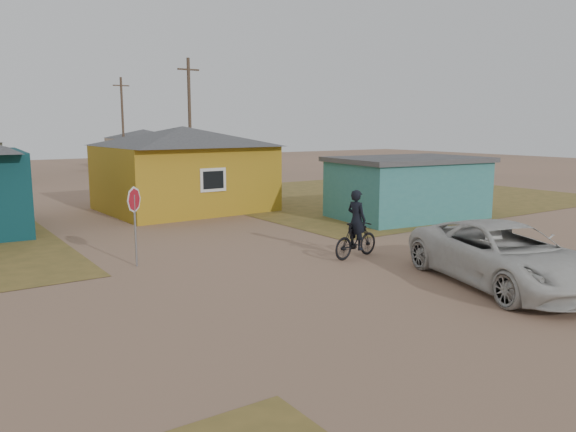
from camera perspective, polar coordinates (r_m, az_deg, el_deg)
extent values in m
plane|color=#916B53|center=(13.84, 3.80, -7.31)|extent=(120.00, 120.00, 0.00)
cube|color=olive|center=(32.52, 9.19, 2.13)|extent=(20.00, 18.00, 0.00)
cube|color=#AE831A|center=(26.79, -10.53, 3.82)|extent=(7.21, 6.24, 3.00)
pyramid|color=#3A3A3D|center=(26.69, -10.65, 7.99)|extent=(7.72, 6.76, 0.90)
cube|color=silver|center=(24.05, -7.62, 3.66)|extent=(1.20, 0.06, 1.00)
cube|color=black|center=(24.02, -7.59, 3.65)|extent=(0.95, 0.04, 0.75)
cube|color=teal|center=(24.65, 12.00, 2.62)|extent=(6.39, 4.61, 2.40)
cube|color=#3A3A3D|center=(24.54, 12.10, 5.64)|extent=(6.71, 4.93, 0.20)
cube|color=tan|center=(53.69, -14.41, 6.18)|extent=(6.41, 5.50, 2.80)
pyramid|color=#3A3A3D|center=(53.63, -14.49, 8.10)|extent=(6.95, 6.05, 0.80)
cylinder|color=#4D3B2E|center=(35.62, -9.94, 9.15)|extent=(0.20, 0.20, 8.00)
cube|color=#4D3B2E|center=(35.78, -10.09, 14.44)|extent=(1.40, 0.10, 0.10)
cylinder|color=#4D3B2E|center=(50.93, -16.43, 8.88)|extent=(0.20, 0.20, 8.00)
cube|color=#4D3B2E|center=(51.04, -16.60, 12.58)|extent=(1.40, 0.10, 0.10)
cylinder|color=gray|center=(16.25, -15.25, -1.46)|extent=(0.06, 0.06, 2.03)
imported|color=black|center=(16.92, 6.93, -2.41)|extent=(1.87, 0.77, 1.09)
imported|color=black|center=(16.81, 6.97, -0.37)|extent=(0.52, 0.71, 1.79)
imported|color=silver|center=(14.87, 21.19, -3.70)|extent=(4.03, 6.04, 1.54)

